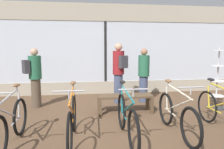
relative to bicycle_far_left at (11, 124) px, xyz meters
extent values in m
plane|color=brown|center=(1.97, 0.21, -0.39)|extent=(24.00, 24.00, 0.00)
cube|color=#B2A893|center=(1.97, 3.78, -0.17)|extent=(12.00, 0.08, 0.45)
cube|color=silver|center=(1.97, 3.78, 1.13)|extent=(12.00, 0.04, 2.15)
cube|color=#B2A893|center=(1.97, 3.78, 2.51)|extent=(12.00, 0.08, 0.60)
cube|color=black|center=(1.97, 3.75, 1.13)|extent=(0.08, 0.02, 2.15)
torus|color=black|center=(0.00, 0.48, -0.03)|extent=(0.05, 0.71, 0.71)
cylinder|color=#BCBCC1|center=(0.00, -0.05, 0.21)|extent=(0.03, 0.93, 0.51)
cylinder|color=#BCBCC1|center=(0.00, 0.44, 0.21)|extent=(0.03, 0.11, 0.49)
cylinder|color=#BCBCC1|center=(0.00, -0.02, 0.48)|extent=(0.03, 0.85, 0.10)
cylinder|color=#BCBCC1|center=(0.00, 0.26, -0.03)|extent=(0.03, 0.45, 0.03)
cylinder|color=#B2B2B7|center=(0.00, 0.40, 0.52)|extent=(0.02, 0.02, 0.14)
ellipsoid|color=brown|center=(0.00, 0.40, 0.60)|extent=(0.11, 0.22, 0.06)
torus|color=black|center=(1.02, 0.53, -0.02)|extent=(0.04, 0.73, 0.73)
torus|color=black|center=(1.02, -0.55, -0.02)|extent=(0.04, 0.73, 0.73)
cylinder|color=orange|center=(1.02, -0.05, 0.22)|extent=(0.03, 1.01, 0.51)
cylinder|color=orange|center=(1.02, 0.49, 0.22)|extent=(0.03, 0.11, 0.49)
cylinder|color=orange|center=(1.02, -0.02, 0.49)|extent=(0.03, 0.94, 0.10)
cylinder|color=orange|center=(1.02, 0.29, -0.02)|extent=(0.03, 0.49, 0.03)
cylinder|color=#B2B2B7|center=(1.02, 0.45, 0.53)|extent=(0.02, 0.02, 0.14)
ellipsoid|color=brown|center=(1.02, 0.45, 0.61)|extent=(0.11, 0.22, 0.06)
cylinder|color=#B2B2B7|center=(1.02, -0.49, 0.59)|extent=(0.02, 0.02, 0.12)
cylinder|color=#ADADB2|center=(1.02, -0.49, 0.65)|extent=(0.46, 0.02, 0.02)
torus|color=black|center=(1.99, 0.52, -0.02)|extent=(0.05, 0.73, 0.73)
torus|color=black|center=(1.99, -0.54, -0.02)|extent=(0.05, 0.73, 0.73)
cylinder|color=#1E7A7F|center=(1.99, -0.05, 0.22)|extent=(0.03, 1.00, 0.51)
cylinder|color=#1E7A7F|center=(1.99, 0.48, 0.22)|extent=(0.03, 0.11, 0.49)
cylinder|color=#1E7A7F|center=(1.99, -0.02, 0.49)|extent=(0.03, 0.92, 0.10)
cylinder|color=#1E7A7F|center=(1.99, 0.28, -0.02)|extent=(0.03, 0.48, 0.03)
cylinder|color=#B2B2B7|center=(1.99, 0.44, 0.53)|extent=(0.02, 0.02, 0.14)
ellipsoid|color=black|center=(1.99, 0.44, 0.61)|extent=(0.11, 0.22, 0.06)
cylinder|color=#B2B2B7|center=(1.99, -0.48, 0.59)|extent=(0.02, 0.02, 0.12)
cylinder|color=#ADADB2|center=(1.99, -0.48, 0.65)|extent=(0.46, 0.02, 0.02)
torus|color=black|center=(2.98, 0.63, -0.04)|extent=(0.05, 0.70, 0.70)
torus|color=black|center=(2.98, -0.43, -0.04)|extent=(0.05, 0.70, 0.70)
cylinder|color=beige|center=(2.98, 0.06, 0.20)|extent=(0.03, 0.99, 0.51)
cylinder|color=beige|center=(2.98, 0.59, 0.20)|extent=(0.03, 0.11, 0.49)
cylinder|color=beige|center=(2.98, 0.09, 0.48)|extent=(0.03, 0.92, 0.10)
cylinder|color=beige|center=(2.98, 0.39, -0.04)|extent=(0.03, 0.48, 0.03)
cylinder|color=#B2B2B7|center=(2.98, 0.55, 0.51)|extent=(0.02, 0.02, 0.14)
ellipsoid|color=brown|center=(2.98, 0.55, 0.59)|extent=(0.11, 0.22, 0.06)
cylinder|color=#B2B2B7|center=(2.98, -0.37, 0.57)|extent=(0.02, 0.02, 0.12)
cylinder|color=#ADADB2|center=(2.98, -0.37, 0.63)|extent=(0.46, 0.02, 0.02)
torus|color=black|center=(3.97, 0.65, -0.04)|extent=(0.04, 0.71, 0.71)
cylinder|color=gold|center=(3.97, 0.61, 0.20)|extent=(0.03, 0.11, 0.49)
cylinder|color=gold|center=(3.97, 0.41, -0.04)|extent=(0.03, 0.48, 0.03)
cylinder|color=#B2B2B7|center=(3.97, 0.57, 0.51)|extent=(0.02, 0.02, 0.14)
ellipsoid|color=black|center=(3.97, 0.57, 0.59)|extent=(0.11, 0.22, 0.06)
cylinder|color=#333333|center=(4.85, 1.59, -0.38)|extent=(0.48, 0.48, 0.03)
cylinder|color=silver|center=(4.85, 1.59, 0.46)|extent=(0.04, 0.04, 1.70)
cylinder|color=white|center=(4.85, 1.59, -0.04)|extent=(0.40, 0.40, 0.02)
cylinder|color=white|center=(4.85, 1.59, 0.38)|extent=(0.40, 0.40, 0.02)
cylinder|color=white|center=(4.85, 1.59, 0.79)|extent=(0.40, 0.40, 0.02)
cylinder|color=white|center=(4.85, 1.59, 1.21)|extent=(0.40, 0.40, 0.02)
cube|color=brown|center=(2.26, 1.53, 0.05)|extent=(1.40, 0.44, 0.05)
cube|color=brown|center=(1.60, 1.35, -0.18)|extent=(0.08, 0.08, 0.41)
cube|color=brown|center=(2.92, 1.35, -0.18)|extent=(0.08, 0.08, 0.41)
cube|color=brown|center=(1.60, 1.71, -0.18)|extent=(0.08, 0.08, 0.41)
cube|color=brown|center=(2.92, 1.71, -0.18)|extent=(0.08, 0.08, 0.41)
cylinder|color=brown|center=(-0.13, 2.32, 0.01)|extent=(0.36, 0.36, 0.81)
cylinder|color=#286647|center=(-0.13, 2.32, 0.74)|extent=(0.47, 0.47, 0.64)
sphere|color=tan|center=(-0.13, 2.32, 1.17)|extent=(0.21, 0.21, 0.21)
cube|color=#38383D|center=(-0.33, 2.18, 0.77)|extent=(0.25, 0.28, 0.36)
cylinder|color=#424C6B|center=(2.23, 2.46, 0.05)|extent=(0.35, 0.35, 0.88)
cylinder|color=maroon|center=(2.23, 2.46, 0.84)|extent=(0.46, 0.46, 0.70)
sphere|color=tan|center=(2.23, 2.46, 1.30)|extent=(0.23, 0.23, 0.23)
cube|color=#38383D|center=(2.34, 2.25, 0.87)|extent=(0.28, 0.23, 0.36)
cylinder|color=#424C6B|center=(3.03, 2.50, 0.01)|extent=(0.29, 0.29, 0.81)
cylinder|color=#286647|center=(3.03, 2.50, 0.73)|extent=(0.38, 0.38, 0.64)
sphere|color=#9E7051|center=(3.03, 2.50, 1.16)|extent=(0.21, 0.21, 0.21)
camera|label=1|loc=(1.28, -3.41, 1.28)|focal=32.00mm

